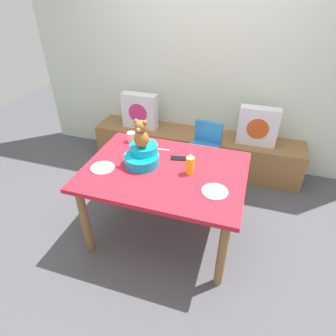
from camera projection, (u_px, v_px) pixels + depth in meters
ground_plane at (165, 231)px, 2.80m from camera, size 8.00×8.00×0.00m
back_wall at (205, 59)px, 3.27m from camera, size 4.40×0.10×2.60m
window_bench at (195, 150)px, 3.66m from camera, size 2.60×0.44×0.46m
pillow_floral_left at (140, 111)px, 3.57m from camera, size 0.44×0.15×0.44m
pillow_floral_right at (258, 126)px, 3.21m from camera, size 0.44×0.15×0.44m
book_stack at (212, 133)px, 3.45m from camera, size 0.20×0.14×0.08m
dining_table at (164, 179)px, 2.44m from camera, size 1.36×0.99×0.74m
highchair at (204, 149)px, 3.10m from camera, size 0.35×0.48×0.79m
infant_seat_teal at (142, 156)px, 2.43m from camera, size 0.30×0.33×0.16m
teddy_bear at (141, 134)px, 2.31m from camera, size 0.13×0.12×0.25m
ketchup_bottle at (190, 164)px, 2.29m from camera, size 0.07×0.07×0.18m
coffee_mug at (132, 137)px, 2.77m from camera, size 0.12×0.08×0.09m
dinner_plate_near at (215, 192)px, 2.13m from camera, size 0.20×0.20×0.01m
dinner_plate_far at (103, 168)px, 2.39m from camera, size 0.20×0.20×0.01m
cell_phone at (179, 158)px, 2.53m from camera, size 0.16×0.10×0.01m
table_fork at (160, 149)px, 2.66m from camera, size 0.17×0.03×0.01m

